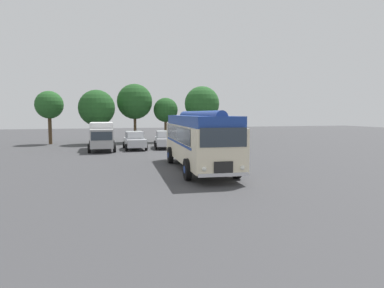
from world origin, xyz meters
The scene contains 10 objects.
ground_plane centered at (0.00, 0.00, 0.00)m, with size 120.00×120.00×0.00m, color #3D3D3F.
vintage_bus centered at (0.54, 0.62, 1.89)m, with size 3.33×10.26×3.49m.
car_near_left centered at (-1.94, 13.25, 0.85)m, with size 1.99×4.21×1.66m.
car_mid_left centered at (0.98, 13.58, 0.85)m, with size 2.34×4.37×1.66m.
box_van centered at (-4.89, 13.34, 1.36)m, with size 2.37×5.79×2.50m.
tree_far_left centered at (-10.21, 21.08, 4.22)m, with size 2.99×2.99×5.76m.
tree_left_of_centre centered at (-5.29, 19.91, 3.93)m, with size 3.91×3.91×5.89m.
tree_centre centered at (-0.91, 21.03, 4.64)m, with size 4.04×4.04×6.71m.
tree_right_of_centre centered at (2.50, 20.44, 3.73)m, with size 2.82×2.82×5.15m.
tree_far_right centered at (6.71, 20.34, 4.43)m, with size 4.12×4.12×6.55m.
Camera 1 is at (-5.24, -18.77, 3.36)m, focal length 32.00 mm.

